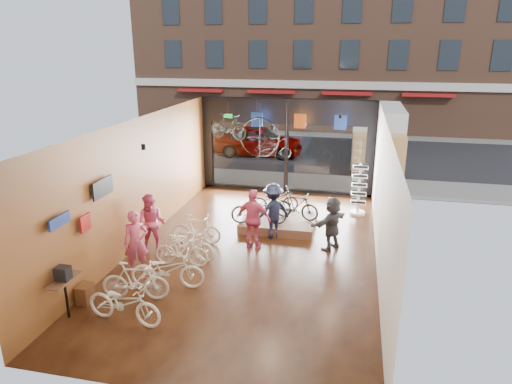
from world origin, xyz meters
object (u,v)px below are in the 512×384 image
(floor_bike_5, at_px, (196,229))
(customer_2, at_px, (254,219))
(customer_5, at_px, (332,223))
(hung_bike, at_px, (228,126))
(sunglasses_rack, at_px, (359,189))
(street_car, at_px, (257,140))
(display_bike_mid, at_px, (296,206))
(floor_bike_4, at_px, (189,244))
(display_bike_left, at_px, (259,210))
(customer_1, at_px, (152,223))
(penny_farthing, at_px, (268,139))
(floor_bike_1, at_px, (135,281))
(floor_bike_3, at_px, (181,251))
(display_platform, at_px, (279,223))
(floor_bike_2, at_px, (168,270))
(customer_3, at_px, (273,211))
(box_truck, at_px, (378,138))
(customer_0, at_px, (136,243))
(display_bike_right, at_px, (275,200))
(floor_bike_0, at_px, (124,303))

(floor_bike_5, xyz_separation_m, customer_2, (1.78, 0.06, 0.45))
(customer_5, xyz_separation_m, hung_bike, (-4.12, 3.54, 2.11))
(customer_5, relative_size, sunglasses_rack, 0.88)
(street_car, distance_m, display_bike_mid, 10.52)
(street_car, distance_m, floor_bike_4, 12.87)
(display_bike_left, relative_size, customer_5, 1.10)
(customer_1, height_order, penny_farthing, penny_farthing)
(floor_bike_1, bearing_deg, sunglasses_rack, -45.63)
(customer_2, xyz_separation_m, hung_bike, (-1.85, 3.97, 2.01))
(street_car, distance_m, floor_bike_3, 13.39)
(floor_bike_1, height_order, sunglasses_rack, sunglasses_rack)
(customer_2, height_order, sunglasses_rack, sunglasses_rack)
(floor_bike_5, bearing_deg, display_platform, -53.14)
(street_car, height_order, floor_bike_2, street_car)
(floor_bike_3, xyz_separation_m, display_platform, (2.13, 3.33, -0.30))
(floor_bike_1, bearing_deg, penny_farthing, -22.64)
(display_platform, distance_m, customer_3, 1.12)
(box_truck, relative_size, floor_bike_4, 4.33)
(penny_farthing, bearing_deg, customer_0, -110.33)
(display_bike_left, distance_m, display_bike_mid, 1.30)
(customer_1, bearing_deg, display_platform, 33.01)
(box_truck, xyz_separation_m, floor_bike_1, (-5.94, -14.23, -0.94))
(street_car, bearing_deg, customer_1, 178.23)
(floor_bike_1, relative_size, display_platform, 0.67)
(floor_bike_5, height_order, customer_0, customer_0)
(display_bike_mid, height_order, sunglasses_rack, sunglasses_rack)
(customer_3, distance_m, penny_farthing, 3.60)
(penny_farthing, bearing_deg, customer_3, -75.91)
(customer_1, distance_m, customer_5, 5.26)
(box_truck, xyz_separation_m, display_bike_right, (-3.64, -8.43, -0.69))
(floor_bike_1, xyz_separation_m, sunglasses_rack, (5.11, 7.03, 0.44))
(customer_0, xyz_separation_m, customer_1, (-0.17, 1.32, 0.01))
(display_platform, bearing_deg, customer_0, -128.43)
(floor_bike_5, bearing_deg, floor_bike_3, -177.79)
(floor_bike_4, height_order, display_bike_left, display_bike_left)
(customer_5, bearing_deg, penny_farthing, -109.46)
(floor_bike_2, bearing_deg, customer_5, -60.21)
(floor_bike_2, relative_size, display_bike_mid, 1.20)
(customer_2, bearing_deg, street_car, -69.82)
(display_bike_left, bearing_deg, customer_3, -127.01)
(customer_0, distance_m, customer_1, 1.33)
(customer_0, bearing_deg, penny_farthing, 41.45)
(sunglasses_rack, bearing_deg, customer_3, -145.44)
(display_bike_mid, distance_m, customer_0, 5.47)
(display_bike_right, bearing_deg, display_bike_left, 147.77)
(floor_bike_2, height_order, sunglasses_rack, sunglasses_rack)
(display_bike_mid, bearing_deg, customer_2, 163.66)
(customer_3, bearing_deg, display_platform, -130.80)
(floor_bike_0, bearing_deg, floor_bike_1, 19.00)
(floor_bike_5, distance_m, sunglasses_rack, 6.04)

